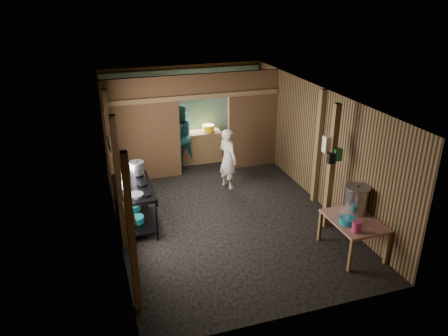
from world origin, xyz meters
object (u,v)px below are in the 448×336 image
object	(u,v)px
pink_bucket	(357,226)
yellow_tub	(208,128)
prep_table	(352,236)
cook	(228,159)
stock_pot	(356,200)
stove_pot_large	(137,169)
gas_range	(135,206)

from	to	relation	value
pink_bucket	yellow_tub	xyz separation A→B (m)	(-1.06, 5.57, 0.17)
prep_table	cook	xyz separation A→B (m)	(-1.31, 3.37, 0.41)
stock_pot	yellow_tub	xyz separation A→B (m)	(-1.44, 4.95, 0.02)
pink_bucket	stove_pot_large	bearing A→B (deg)	137.40
stove_pot_large	yellow_tub	world-z (taller)	stove_pot_large
prep_table	stove_pot_large	distance (m)	4.52
gas_range	prep_table	size ratio (longest dim) A/B	1.35
gas_range	stove_pot_large	size ratio (longest dim) A/B	4.79
pink_bucket	yellow_tub	size ratio (longest dim) A/B	0.62
stove_pot_large	stock_pot	size ratio (longest dim) A/B	0.60
stock_pot	pink_bucket	distance (m)	0.75
stock_pot	cook	xyz separation A→B (m)	(-1.50, 3.10, -0.17)
stove_pot_large	stock_pot	world-z (taller)	stove_pot_large
prep_table	stove_pot_large	xyz separation A→B (m)	(-3.54, 2.72, 0.71)
yellow_tub	cook	distance (m)	1.86
prep_table	cook	bearing A→B (deg)	111.24
gas_range	yellow_tub	distance (m)	3.93
pink_bucket	cook	bearing A→B (deg)	106.59
yellow_tub	stock_pot	bearing A→B (deg)	-73.72
stove_pot_large	cook	xyz separation A→B (m)	(2.23, 0.65, -0.29)
gas_range	stove_pot_large	xyz separation A→B (m)	(0.17, 0.53, 0.59)
gas_range	yellow_tub	size ratio (longest dim) A/B	4.78
stock_pot	pink_bucket	size ratio (longest dim) A/B	2.72
prep_table	yellow_tub	world-z (taller)	yellow_tub
stock_pot	pink_bucket	world-z (taller)	stock_pot
prep_table	stock_pot	bearing A→B (deg)	55.32
prep_table	yellow_tub	size ratio (longest dim) A/B	3.55
prep_table	stove_pot_large	size ratio (longest dim) A/B	3.55
yellow_tub	cook	world-z (taller)	cook
yellow_tub	prep_table	bearing A→B (deg)	-76.45
cook	prep_table	bearing A→B (deg)	178.83
gas_range	pink_bucket	bearing A→B (deg)	-35.86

